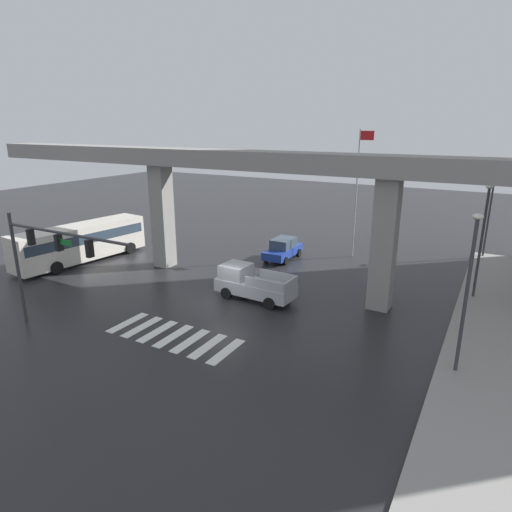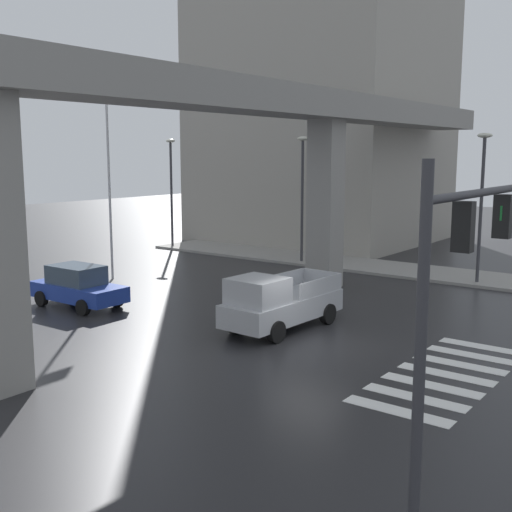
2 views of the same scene
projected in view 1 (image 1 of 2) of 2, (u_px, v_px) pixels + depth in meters
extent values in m
plane|color=#232326|center=(223.00, 305.00, 26.87)|extent=(120.00, 120.00, 0.00)
cube|color=silver|center=(128.00, 323.00, 24.50)|extent=(0.55, 2.80, 0.01)
cube|color=silver|center=(142.00, 327.00, 23.98)|extent=(0.55, 2.80, 0.01)
cube|color=silver|center=(158.00, 331.00, 23.46)|extent=(0.55, 2.80, 0.01)
cube|color=silver|center=(174.00, 336.00, 22.94)|extent=(0.55, 2.80, 0.01)
cube|color=silver|center=(190.00, 341.00, 22.42)|extent=(0.55, 2.80, 0.01)
cube|color=silver|center=(208.00, 346.00, 21.90)|extent=(0.55, 2.80, 0.01)
cube|color=silver|center=(226.00, 351.00, 21.38)|extent=(0.55, 2.80, 0.01)
cube|color=gray|center=(258.00, 160.00, 28.10)|extent=(50.00, 2.38, 1.20)
cube|color=gray|center=(163.00, 217.00, 33.37)|extent=(1.30, 1.30, 7.84)
cube|color=gray|center=(384.00, 245.00, 25.44)|extent=(1.30, 1.30, 7.84)
cube|color=gray|center=(489.00, 347.00, 21.68)|extent=(4.00, 36.00, 0.15)
cube|color=#A8AAAF|center=(255.00, 288.00, 27.59)|extent=(5.17, 2.11, 0.80)
cube|color=#A8AAAF|center=(236.00, 271.00, 28.08)|extent=(1.77, 1.82, 0.90)
cube|color=#3F5160|center=(230.00, 270.00, 28.32)|extent=(0.17, 1.67, 0.77)
cube|color=#A8AAAF|center=(264.00, 285.00, 26.10)|extent=(2.65, 0.21, 0.60)
cube|color=#A8AAAF|center=(278.00, 276.00, 27.52)|extent=(2.65, 0.21, 0.60)
cube|color=#A8AAAF|center=(291.00, 285.00, 26.13)|extent=(0.17, 1.75, 0.60)
cylinder|color=black|center=(227.00, 293.00, 27.78)|extent=(0.77, 0.31, 0.76)
cylinder|color=black|center=(242.00, 285.00, 29.24)|extent=(0.77, 0.31, 0.76)
cylinder|color=black|center=(270.00, 303.00, 26.18)|extent=(0.77, 0.31, 0.76)
cylinder|color=black|center=(284.00, 294.00, 27.64)|extent=(0.77, 0.31, 0.76)
cube|color=beige|center=(81.00, 242.00, 35.03)|extent=(3.70, 11.01, 2.70)
cube|color=#2D3D4C|center=(80.00, 236.00, 34.90)|extent=(3.67, 10.48, 0.76)
cube|color=#2D3D4C|center=(134.00, 226.00, 39.09)|extent=(2.24, 0.33, 1.49)
cylinder|color=black|center=(112.00, 243.00, 38.99)|extent=(0.46, 0.99, 0.96)
cylinder|color=black|center=(130.00, 248.00, 37.61)|extent=(0.46, 0.99, 0.96)
cylinder|color=black|center=(39.00, 262.00, 33.76)|extent=(0.46, 0.99, 0.96)
cylinder|color=black|center=(56.00, 268.00, 32.38)|extent=(0.46, 0.99, 0.96)
cube|color=#1E3899|center=(283.00, 251.00, 35.96)|extent=(1.84, 4.33, 0.64)
cube|color=#384756|center=(283.00, 243.00, 35.85)|extent=(1.54, 2.26, 0.76)
cylinder|color=black|center=(285.00, 261.00, 34.54)|extent=(0.25, 0.64, 0.64)
cylinder|color=black|center=(266.00, 258.00, 35.33)|extent=(0.25, 0.64, 0.64)
cylinder|color=black|center=(299.00, 253.00, 36.78)|extent=(0.25, 0.64, 0.64)
cylinder|color=black|center=(280.00, 250.00, 37.57)|extent=(0.25, 0.64, 0.64)
cylinder|color=#38383D|center=(18.00, 269.00, 23.88)|extent=(0.18, 0.18, 6.20)
cylinder|color=#38383D|center=(64.00, 234.00, 21.13)|extent=(8.60, 0.14, 0.14)
cube|color=black|center=(31.00, 237.00, 22.55)|extent=(0.24, 0.32, 0.84)
sphere|color=red|center=(30.00, 232.00, 22.48)|extent=(0.17, 0.17, 0.17)
cube|color=black|center=(59.00, 243.00, 21.51)|extent=(0.24, 0.32, 0.84)
sphere|color=red|center=(58.00, 237.00, 21.44)|extent=(0.17, 0.17, 0.17)
cube|color=black|center=(89.00, 249.00, 20.48)|extent=(0.24, 0.32, 0.84)
sphere|color=red|center=(89.00, 243.00, 20.40)|extent=(0.17, 0.17, 0.17)
cube|color=#19722D|center=(64.00, 242.00, 21.29)|extent=(1.10, 0.04, 0.28)
cylinder|color=#38383D|center=(466.00, 300.00, 18.55)|extent=(0.16, 0.16, 7.00)
ellipsoid|color=beige|center=(478.00, 217.00, 17.50)|extent=(0.44, 0.70, 0.24)
cylinder|color=#38383D|center=(481.00, 245.00, 26.96)|extent=(0.16, 0.16, 7.00)
ellipsoid|color=beige|center=(490.00, 187.00, 25.91)|extent=(0.44, 0.70, 0.24)
cylinder|color=#38383D|center=(489.00, 216.00, 35.58)|extent=(0.16, 0.16, 7.00)
ellipsoid|color=beige|center=(496.00, 171.00, 34.53)|extent=(0.44, 0.70, 0.24)
cylinder|color=silver|center=(356.00, 195.00, 35.33)|extent=(0.12, 0.12, 10.35)
cube|color=red|center=(367.00, 135.00, 33.72)|extent=(1.10, 0.04, 0.70)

